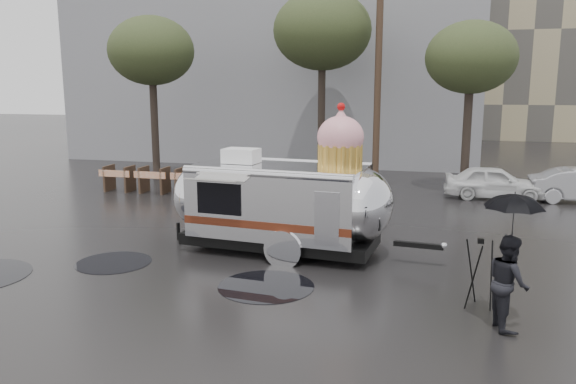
# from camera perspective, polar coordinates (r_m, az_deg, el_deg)

# --- Properties ---
(ground) EXTENTS (120.00, 120.00, 0.00)m
(ground) POSITION_cam_1_polar(r_m,az_deg,el_deg) (11.21, -11.45, -10.79)
(ground) COLOR black
(ground) RESTS_ON ground
(puddles) EXTENTS (8.61, 6.88, 0.01)m
(puddles) POSITION_cam_1_polar(r_m,az_deg,el_deg) (13.65, -14.46, -6.94)
(puddles) COLOR black
(puddles) RESTS_ON ground
(grey_building) EXTENTS (22.00, 12.00, 13.00)m
(grey_building) POSITION_cam_1_polar(r_m,az_deg,el_deg) (34.54, -0.38, 14.81)
(grey_building) COLOR slate
(grey_building) RESTS_ON ground
(utility_pole) EXTENTS (1.60, 0.28, 9.00)m
(utility_pole) POSITION_cam_1_polar(r_m,az_deg,el_deg) (23.47, 9.14, 11.98)
(utility_pole) COLOR #473323
(utility_pole) RESTS_ON ground
(tree_left) EXTENTS (3.64, 3.64, 6.95)m
(tree_left) POSITION_cam_1_polar(r_m,az_deg,el_deg) (25.24, -13.70, 13.69)
(tree_left) COLOR #382D26
(tree_left) RESTS_ON ground
(tree_mid) EXTENTS (4.20, 4.20, 8.03)m
(tree_mid) POSITION_cam_1_polar(r_m,az_deg,el_deg) (24.90, 3.51, 15.98)
(tree_mid) COLOR #382D26
(tree_mid) RESTS_ON ground
(tree_right) EXTENTS (3.36, 3.36, 6.42)m
(tree_right) POSITION_cam_1_polar(r_m,az_deg,el_deg) (22.43, 18.11, 12.77)
(tree_right) COLOR #382D26
(tree_right) RESTS_ON ground
(barricade_row) EXTENTS (4.30, 0.80, 1.00)m
(barricade_row) POSITION_cam_1_polar(r_m,az_deg,el_deg) (22.13, -13.44, 1.24)
(barricade_row) COLOR #473323
(barricade_row) RESTS_ON ground
(airstream_trailer) EXTENTS (6.97, 2.85, 3.77)m
(airstream_trailer) POSITION_cam_1_polar(r_m,az_deg,el_deg) (13.80, -0.47, -0.74)
(airstream_trailer) COLOR silver
(airstream_trailer) RESTS_ON ground
(person_right) EXTENTS (0.60, 0.86, 1.63)m
(person_right) POSITION_cam_1_polar(r_m,az_deg,el_deg) (10.28, 21.47, -8.52)
(person_right) COLOR black
(person_right) RESTS_ON ground
(umbrella_black) EXTENTS (1.20, 1.20, 2.37)m
(umbrella_black) POSITION_cam_1_polar(r_m,az_deg,el_deg) (9.97, 21.92, -2.30)
(umbrella_black) COLOR black
(umbrella_black) RESTS_ON ground
(tripod) EXTENTS (0.50, 0.56, 1.33)m
(tripod) POSITION_cam_1_polar(r_m,az_deg,el_deg) (11.03, 18.83, -7.32)
(tripod) COLOR black
(tripod) RESTS_ON ground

